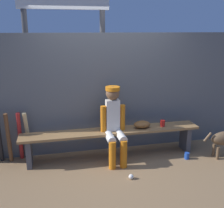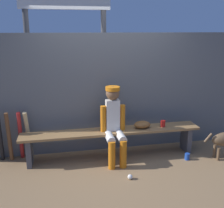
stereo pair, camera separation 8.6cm
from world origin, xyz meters
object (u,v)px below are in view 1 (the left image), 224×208
baseball_glove (142,124)px  scoreboard (68,16)px  baseball (131,177)px  cup_on_ground (187,156)px  bat_aluminum_red (20,136)px  bat_wood_natural (28,135)px  dugout_bench (112,136)px  bat_wood_dark (8,138)px  player_seated (114,122)px  cup_on_bench (163,123)px

baseball_glove → scoreboard: bearing=137.6°
baseball → cup_on_ground: cup_on_ground is taller
bat_aluminum_red → baseball: size_ratio=11.18×
bat_aluminum_red → baseball_glove: bearing=-7.2°
cup_on_ground → scoreboard: bearing=143.1°
baseball_glove → cup_on_ground: (0.69, -0.34, -0.50)m
baseball_glove → bat_wood_natural: (-1.89, 0.28, -0.13)m
dugout_bench → baseball_glove: (0.52, 0.00, 0.16)m
bat_wood_dark → baseball: bearing=-28.0°
bat_aluminum_red → bat_wood_natural: bearing=11.1°
bat_wood_dark → cup_on_ground: bat_wood_dark is taller
dugout_bench → baseball_glove: bearing=0.0°
player_seated → bat_wood_dark: 1.72m
bat_wood_dark → baseball: 2.05m
dugout_bench → player_seated: bearing=-84.7°
cup_on_bench → bat_wood_dark: bearing=175.2°
bat_wood_dark → scoreboard: scoreboard is taller
bat_wood_natural → scoreboard: size_ratio=0.25×
bat_aluminum_red → bat_wood_dark: size_ratio=0.99×
baseball_glove → bat_aluminum_red: size_ratio=0.34×
scoreboard → cup_on_bench: bearing=-34.7°
cup_on_ground → cup_on_bench: (-0.32, 0.33, 0.49)m
player_seated → bat_aluminum_red: (-1.50, 0.37, -0.26)m
bat_wood_natural → bat_wood_dark: bat_wood_dark is taller
dugout_bench → bat_aluminum_red: bearing=170.3°
bat_aluminum_red → bat_wood_dark: 0.18m
dugout_bench → cup_on_bench: size_ratio=27.16×
dugout_bench → player_seated: size_ratio=2.43×
baseball_glove → baseball: 0.99m
cup_on_bench → bat_wood_natural: bearing=172.7°
baseball_glove → baseball: (-0.40, -0.74, -0.51)m
bat_wood_natural → baseball: size_ratio=11.35×
bat_wood_dark → bat_wood_natural: bearing=14.4°
bat_wood_natural → bat_aluminum_red: bearing=-168.9°
player_seated → cup_on_bench: bearing=6.7°
baseball → baseball_glove: bearing=61.4°
bat_wood_natural → cup_on_bench: size_ratio=7.64×
bat_wood_natural → baseball: bat_wood_natural is taller
bat_aluminum_red → scoreboard: size_ratio=0.24×
cup_on_ground → cup_on_bench: cup_on_bench is taller
player_seated → bat_wood_dark: (-1.67, 0.32, -0.25)m
baseball_glove → scoreboard: scoreboard is taller
baseball_glove → bat_wood_dark: bearing=174.7°
bat_wood_natural → bat_aluminum_red: (-0.12, -0.02, -0.00)m
bat_wood_dark → cup_on_bench: bat_wood_dark is taller
dugout_bench → bat_wood_dark: 1.67m
dugout_bench → bat_aluminum_red: bat_aluminum_red is taller
bat_wood_natural → bat_aluminum_red: 0.12m
baseball_glove → bat_aluminum_red: (-2.01, 0.25, -0.14)m
baseball_glove → dugout_bench: bearing=180.0°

